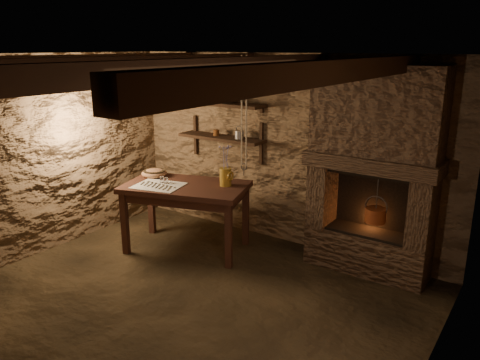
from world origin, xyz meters
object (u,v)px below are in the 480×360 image
Objects in this scene: stoneware_jug at (226,169)px; iron_stockpot at (223,95)px; red_pot at (376,214)px; wooden_bowl at (154,173)px; work_table at (186,215)px.

iron_stockpot is (-0.42, 0.54, 0.80)m from stoneware_jug.
iron_stockpot is at bearing 149.16° from stoneware_jug.
iron_stockpot is 0.46× the size of red_pot.
wooden_bowl is 2.80m from red_pot.
iron_stockpot reaches higher than stoneware_jug.
work_table is at bearing -90.91° from iron_stockpot.
wooden_bowl is at bearing 156.79° from work_table.
stoneware_jug is at bearing 10.26° from wooden_bowl.
wooden_bowl is (-0.58, 0.06, 0.43)m from work_table.
iron_stockpot is at bearing 50.71° from wooden_bowl.
work_table is 2.27m from red_pot.
work_table is 5.07× the size of wooden_bowl.
wooden_bowl is 1.33× the size of iron_stockpot.
stoneware_jug is 1.52× the size of wooden_bowl.
wooden_bowl reaches higher than work_table.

